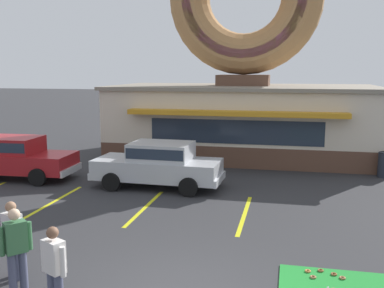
{
  "coord_description": "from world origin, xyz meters",
  "views": [
    {
      "loc": [
        1.95,
        -7.42,
        4.12
      ],
      "look_at": [
        -0.79,
        5.0,
        2.0
      ],
      "focal_mm": 42.0,
      "sensor_mm": 36.0,
      "label": 1
    }
  ],
  "objects": [
    {
      "name": "donut_shop_building",
      "position": [
        -0.27,
        13.94,
        3.74
      ],
      "size": [
        12.3,
        6.75,
        10.96
      ],
      "color": "brown",
      "rests_on": "ground"
    },
    {
      "name": "mini_donut_near_left",
      "position": [
        3.07,
        1.34,
        0.05
      ],
      "size": [
        0.13,
        0.13,
        0.04
      ],
      "primitive_type": "torus",
      "color": "#A5724C",
      "rests_on": "putting_mat"
    },
    {
      "name": "mini_donut_near_right",
      "position": [
        2.51,
        1.26,
        0.05
      ],
      "size": [
        0.13,
        0.13,
        0.04
      ],
      "primitive_type": "torus",
      "color": "#A5724C",
      "rests_on": "putting_mat"
    },
    {
      "name": "mini_donut_mid_left",
      "position": [
        2.92,
        1.48,
        0.05
      ],
      "size": [
        0.13,
        0.13,
        0.04
      ],
      "primitive_type": "torus",
      "color": "brown",
      "rests_on": "putting_mat"
    },
    {
      "name": "mini_donut_mid_right",
      "position": [
        2.67,
        1.6,
        0.05
      ],
      "size": [
        0.13,
        0.13,
        0.04
      ],
      "primitive_type": "torus",
      "color": "brown",
      "rests_on": "putting_mat"
    },
    {
      "name": "mini_donut_far_right",
      "position": [
        2.41,
        1.51,
        0.05
      ],
      "size": [
        0.13,
        0.13,
        0.04
      ],
      "primitive_type": "torus",
      "color": "#D17F47",
      "rests_on": "putting_mat"
    },
    {
      "name": "golf_ball",
      "position": [
        2.76,
        0.85,
        0.05
      ],
      "size": [
        0.04,
        0.04,
        0.04
      ],
      "primitive_type": "sphere",
      "color": "white",
      "rests_on": "putting_mat"
    },
    {
      "name": "car_silver",
      "position": [
        -2.5,
        7.38,
        0.87
      ],
      "size": [
        4.62,
        2.1,
        1.6
      ],
      "color": "#B2B5BA",
      "rests_on": "ground"
    },
    {
      "name": "car_red",
      "position": [
        -8.23,
        7.43,
        0.87
      ],
      "size": [
        4.62,
        2.11,
        1.6
      ],
      "color": "maroon",
      "rests_on": "ground"
    },
    {
      "name": "pedestrian_blue_sweater_man",
      "position": [
        -1.83,
        -1.01,
        0.85
      ],
      "size": [
        0.54,
        0.39,
        1.56
      ],
      "color": "#474C66",
      "rests_on": "ground"
    },
    {
      "name": "pedestrian_leather_jacket_man",
      "position": [
        -2.88,
        -0.49,
        0.9
      ],
      "size": [
        0.43,
        0.48,
        1.63
      ],
      "color": "#474C66",
      "rests_on": "ground"
    },
    {
      "name": "pedestrian_crossing_woman",
      "position": [
        -3.3,
        0.02,
        0.87
      ],
      "size": [
        0.56,
        0.37,
        1.59
      ],
      "color": "#474C66",
      "rests_on": "ground"
    },
    {
      "name": "parking_stripe_left",
      "position": [
        -5.24,
        5.0,
        0.0
      ],
      "size": [
        0.12,
        3.6,
        0.01
      ],
      "primitive_type": "cube",
      "color": "yellow",
      "rests_on": "ground"
    },
    {
      "name": "parking_stripe_mid_left",
      "position": [
        -2.24,
        5.0,
        0.0
      ],
      "size": [
        0.12,
        3.6,
        0.01
      ],
      "primitive_type": "cube",
      "color": "yellow",
      "rests_on": "ground"
    },
    {
      "name": "parking_stripe_centre",
      "position": [
        0.76,
        5.0,
        0.0
      ],
      "size": [
        0.12,
        3.6,
        0.01
      ],
      "primitive_type": "cube",
      "color": "yellow",
      "rests_on": "ground"
    }
  ]
}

